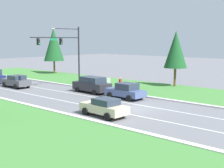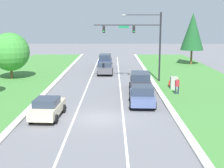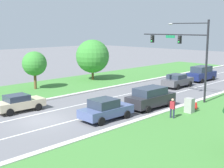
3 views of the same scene
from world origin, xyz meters
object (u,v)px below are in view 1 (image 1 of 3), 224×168
at_px(conifer_far_right_tree, 54,45).
at_px(fire_hydrant, 98,85).
at_px(slate_blue_sedan, 126,91).
at_px(graphite_sedan, 16,81).
at_px(traffic_signal_mast, 66,47).
at_px(pedestrian, 120,83).
at_px(utility_cabinet, 107,83).
at_px(conifer_near_right_tree, 176,50).
at_px(champagne_sedan, 104,107).
at_px(charcoal_suv, 92,85).

bearing_deg(conifer_far_right_tree, fire_hydrant, -110.51).
height_order(slate_blue_sedan, graphite_sedan, slate_blue_sedan).
height_order(traffic_signal_mast, pedestrian, traffic_signal_mast).
bearing_deg(slate_blue_sedan, utility_cabinet, 60.88).
xyz_separation_m(utility_cabinet, pedestrian, (-0.14, -2.39, 0.26)).
relative_size(pedestrian, conifer_near_right_tree, 0.23).
bearing_deg(traffic_signal_mast, champagne_sedan, -119.33).
xyz_separation_m(charcoal_suv, pedestrian, (3.42, -1.59, -0.05)).
bearing_deg(pedestrian, fire_hydrant, -98.98).
distance_m(fire_hydrant, conifer_near_right_tree, 11.40).
xyz_separation_m(traffic_signal_mast, pedestrian, (2.94, -6.75, -4.41)).
bearing_deg(conifer_far_right_tree, utility_cabinet, -108.61).
xyz_separation_m(slate_blue_sedan, champagne_sedan, (-7.22, -3.58, -0.07)).
distance_m(pedestrian, fire_hydrant, 3.90).
distance_m(charcoal_suv, utility_cabinet, 3.66).
xyz_separation_m(utility_cabinet, conifer_near_right_tree, (7.25, -5.81, 4.34)).
height_order(traffic_signal_mast, conifer_near_right_tree, traffic_signal_mast).
bearing_deg(conifer_near_right_tree, champagne_sedan, -167.48).
bearing_deg(pedestrian, graphite_sedan, -68.48).
distance_m(graphite_sedan, pedestrian, 14.08).
distance_m(conifer_near_right_tree, conifer_far_right_tree, 25.18).
height_order(traffic_signal_mast, charcoal_suv, traffic_signal_mast).
height_order(charcoal_suv, conifer_far_right_tree, conifer_far_right_tree).
bearing_deg(pedestrian, champagne_sedan, 24.91).
bearing_deg(graphite_sedan, fire_hydrant, -48.46).
relative_size(traffic_signal_mast, pedestrian, 4.76).
distance_m(slate_blue_sedan, pedestrian, 5.40).
height_order(utility_cabinet, pedestrian, pedestrian).
height_order(champagne_sedan, conifer_far_right_tree, conifer_far_right_tree).
distance_m(slate_blue_sedan, conifer_far_right_tree, 28.05).
bearing_deg(pedestrian, utility_cabinet, -102.81).
height_order(fire_hydrant, conifer_far_right_tree, conifer_far_right_tree).
distance_m(slate_blue_sedan, graphite_sedan, 16.36).
relative_size(slate_blue_sedan, champagne_sedan, 1.04).
bearing_deg(fire_hydrant, charcoal_suv, -146.18).
distance_m(graphite_sedan, conifer_near_right_tree, 21.72).
bearing_deg(conifer_far_right_tree, slate_blue_sedan, -112.03).
distance_m(charcoal_suv, conifer_far_right_tree, 22.97).
xyz_separation_m(traffic_signal_mast, slate_blue_sedan, (-0.78, -10.65, -4.50)).
height_order(pedestrian, conifer_far_right_tree, conifer_far_right_tree).
distance_m(champagne_sedan, conifer_near_right_tree, 19.25).
bearing_deg(slate_blue_sedan, conifer_near_right_tree, 4.91).
relative_size(charcoal_suv, fire_hydrant, 7.18).
distance_m(slate_blue_sedan, conifer_near_right_tree, 11.88).
bearing_deg(graphite_sedan, pedestrian, -58.77).
bearing_deg(conifer_far_right_tree, traffic_signal_mast, -122.62).
distance_m(traffic_signal_mast, graphite_sedan, 8.20).
bearing_deg(traffic_signal_mast, slate_blue_sedan, -94.20).
relative_size(traffic_signal_mast, fire_hydrant, 11.49).
bearing_deg(utility_cabinet, conifer_far_right_tree, 71.39).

